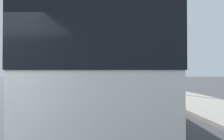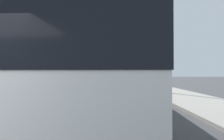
# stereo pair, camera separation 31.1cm
# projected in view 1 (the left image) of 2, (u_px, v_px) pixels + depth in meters

# --- Properties ---
(sidewalk_curb) EXTENTS (110.00, 3.60, 0.14)m
(sidewalk_curb) POSITION_uv_depth(u_px,v_px,m) (195.00, 101.00, 12.63)
(sidewalk_curb) COLOR #9E998E
(sidewalk_curb) RESTS_ON ground
(lane_divider_line) EXTENTS (110.00, 0.16, 0.01)m
(lane_divider_line) POSITION_uv_depth(u_px,v_px,m) (65.00, 103.00, 12.34)
(lane_divider_line) COLOR silver
(lane_divider_line) RESTS_ON ground
(coach_bus) EXTENTS (12.36, 3.05, 3.21)m
(coach_bus) POSITION_uv_depth(u_px,v_px,m) (106.00, 69.00, 9.25)
(coach_bus) COLOR silver
(coach_bus) RESTS_ON ground
(car_far_distant) EXTENTS (4.00, 1.99, 1.57)m
(car_far_distant) POSITION_uv_depth(u_px,v_px,m) (108.00, 79.00, 37.35)
(car_far_distant) COLOR gray
(car_far_distant) RESTS_ON ground
(car_side_street) EXTENTS (4.46, 2.03, 1.55)m
(car_side_street) POSITION_uv_depth(u_px,v_px,m) (74.00, 79.00, 34.76)
(car_side_street) COLOR black
(car_side_street) RESTS_ON ground
(car_behind_bus) EXTENTS (4.71, 2.07, 1.48)m
(car_behind_bus) POSITION_uv_depth(u_px,v_px,m) (101.00, 78.00, 50.46)
(car_behind_bus) COLOR navy
(car_behind_bus) RESTS_ON ground
(utility_pole) EXTENTS (0.25, 0.25, 8.22)m
(utility_pole) POSITION_uv_depth(u_px,v_px,m) (165.00, 42.00, 17.40)
(utility_pole) COLOR slate
(utility_pole) RESTS_ON ground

